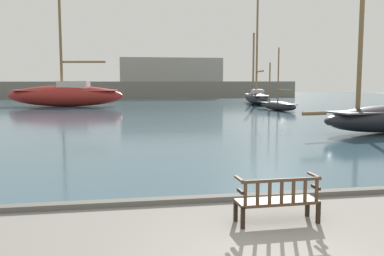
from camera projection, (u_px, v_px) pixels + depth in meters
The scene contains 7 objects.
harbor_water at pixel (138, 104), 49.18m from camera, with size 100.00×80.00×0.08m, color #385666.
quay_edge_kerb at pixel (226, 198), 9.89m from camera, with size 40.00×0.30×0.12m, color #5B5954.
park_bench at pixel (278, 199), 8.28m from camera, with size 1.61×0.56×0.92m.
sailboat_nearest_port at pixel (66, 94), 43.63m from camera, with size 12.26×5.25×14.78m.
sailboat_far_starboard at pixel (278, 105), 37.82m from camera, with size 2.22×6.18×5.52m.
sailboat_outer_port at pixel (256, 96), 48.31m from camera, with size 3.73×9.50×11.61m.
far_breakwater at pixel (143, 84), 65.54m from camera, with size 51.79×2.40×6.19m.
Camera 1 is at (-2.45, -5.51, 2.77)m, focal length 40.00 mm.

